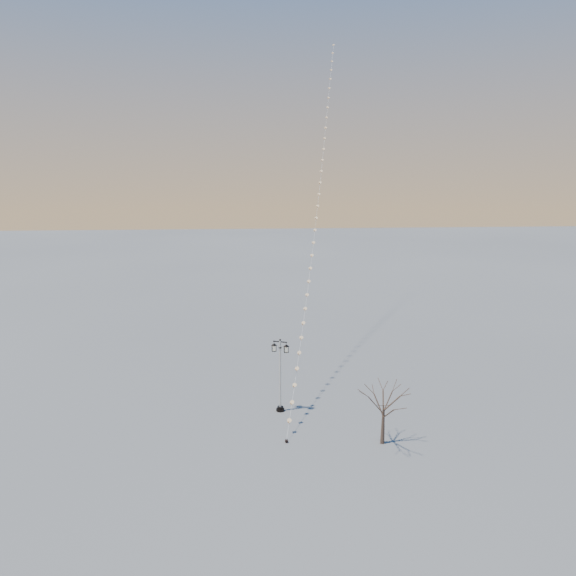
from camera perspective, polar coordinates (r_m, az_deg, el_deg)
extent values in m
plane|color=#5F5F60|center=(34.57, 0.21, -15.95)|extent=(300.00, 300.00, 0.00)
cylinder|color=black|center=(37.89, -0.85, -13.23)|extent=(0.59, 0.59, 0.17)
cylinder|color=black|center=(37.82, -0.85, -13.01)|extent=(0.42, 0.42, 0.15)
cylinder|color=beige|center=(36.83, -0.86, -9.39)|extent=(0.14, 0.14, 4.97)
cylinder|color=black|center=(36.19, -0.87, -6.57)|extent=(0.21, 0.21, 0.06)
cube|color=black|center=(36.06, -0.88, -5.93)|extent=(0.95, 0.44, 0.06)
sphere|color=black|center=(36.02, -0.88, -5.74)|extent=(0.15, 0.15, 0.15)
pyramid|color=black|center=(36.24, -1.55, -6.11)|extent=(0.47, 0.47, 0.15)
cube|color=beige|center=(36.34, -1.54, -6.60)|extent=(0.27, 0.27, 0.36)
cube|color=black|center=(36.41, -1.54, -6.90)|extent=(0.32, 0.32, 0.04)
pyramid|color=black|center=(35.98, -0.20, -6.24)|extent=(0.47, 0.47, 0.15)
cube|color=beige|center=(36.08, -0.20, -6.73)|extent=(0.27, 0.27, 0.36)
cube|color=black|center=(36.14, -0.20, -7.03)|extent=(0.32, 0.32, 0.04)
cone|color=#453226|center=(33.73, 10.39, -14.73)|extent=(0.27, 0.27, 2.28)
cylinder|color=black|center=(33.77, -0.16, -16.48)|extent=(0.19, 0.19, 0.19)
cylinder|color=black|center=(33.76, -0.16, -16.44)|extent=(0.03, 0.03, 0.24)
cone|color=orange|center=(50.27, 3.32, 12.11)|extent=(0.08, 0.08, 0.27)
cylinder|color=white|center=(33.55, -0.16, -15.76)|extent=(0.02, 0.02, 0.76)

